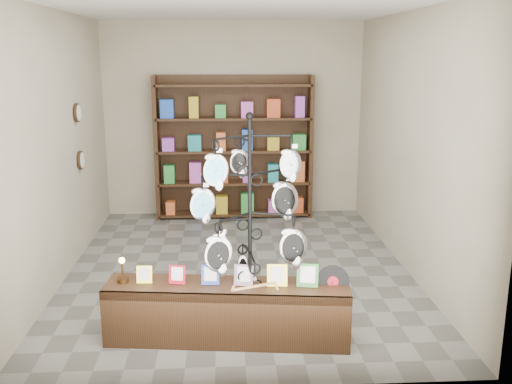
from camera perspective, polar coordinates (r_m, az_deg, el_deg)
ground at (r=6.91m, az=-1.76°, el=-7.70°), size 5.00×5.00×0.00m
room_envelope at (r=6.46m, az=-1.88°, el=7.75°), size 5.00×5.00×5.00m
display_tree at (r=4.88m, az=-0.62°, el=-2.17°), size 1.07×1.06×2.06m
front_shelf at (r=5.22m, az=-2.87°, el=-11.88°), size 2.20×0.69×0.77m
back_shelving at (r=8.85m, az=-2.21°, el=4.02°), size 2.42×0.36×2.20m
wall_clocks at (r=7.52m, az=-17.26°, el=5.30°), size 0.03×0.24×0.84m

